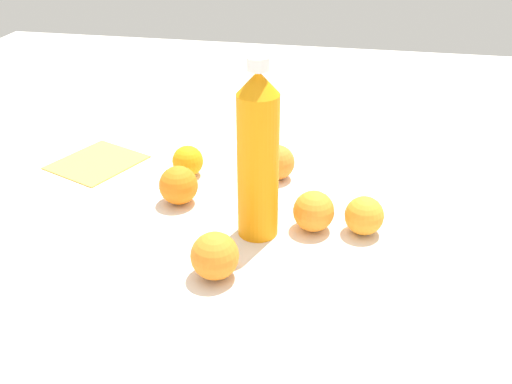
{
  "coord_description": "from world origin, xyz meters",
  "views": [
    {
      "loc": [
        0.86,
        0.16,
        0.55
      ],
      "look_at": [
        0.03,
        -0.0,
        0.08
      ],
      "focal_mm": 40.73,
      "sensor_mm": 36.0,
      "label": 1
    }
  ],
  "objects_px": {
    "orange_0": "(278,162)",
    "orange_4": "(215,256)",
    "water_bottle": "(256,156)",
    "orange_2": "(188,161)",
    "orange_1": "(179,185)",
    "orange_3": "(313,212)",
    "folded_napkin": "(97,162)",
    "orange_5": "(364,216)"
  },
  "relations": [
    {
      "from": "water_bottle",
      "to": "orange_5",
      "type": "xyz_separation_m",
      "value": [
        -0.03,
        0.18,
        -0.11
      ]
    },
    {
      "from": "water_bottle",
      "to": "orange_2",
      "type": "bearing_deg",
      "value": -178.5
    },
    {
      "from": "orange_3",
      "to": "orange_5",
      "type": "height_order",
      "value": "orange_3"
    },
    {
      "from": "orange_0",
      "to": "folded_napkin",
      "type": "relative_size",
      "value": 0.41
    },
    {
      "from": "folded_napkin",
      "to": "orange_3",
      "type": "bearing_deg",
      "value": 70.08
    },
    {
      "from": "orange_3",
      "to": "folded_napkin",
      "type": "distance_m",
      "value": 0.52
    },
    {
      "from": "water_bottle",
      "to": "orange_3",
      "type": "height_order",
      "value": "water_bottle"
    },
    {
      "from": "orange_5",
      "to": "orange_4",
      "type": "bearing_deg",
      "value": -52.51
    },
    {
      "from": "orange_2",
      "to": "orange_3",
      "type": "height_order",
      "value": "orange_3"
    },
    {
      "from": "orange_3",
      "to": "orange_5",
      "type": "distance_m",
      "value": 0.09
    },
    {
      "from": "water_bottle",
      "to": "orange_1",
      "type": "xyz_separation_m",
      "value": [
        -0.07,
        -0.16,
        -0.11
      ]
    },
    {
      "from": "water_bottle",
      "to": "orange_2",
      "type": "xyz_separation_m",
      "value": [
        -0.19,
        -0.18,
        -0.12
      ]
    },
    {
      "from": "orange_0",
      "to": "orange_3",
      "type": "height_order",
      "value": "orange_3"
    },
    {
      "from": "orange_1",
      "to": "orange_2",
      "type": "height_order",
      "value": "orange_1"
    },
    {
      "from": "orange_4",
      "to": "folded_napkin",
      "type": "distance_m",
      "value": 0.49
    },
    {
      "from": "orange_0",
      "to": "water_bottle",
      "type": "bearing_deg",
      "value": -1.24
    },
    {
      "from": "orange_0",
      "to": "orange_5",
      "type": "distance_m",
      "value": 0.25
    },
    {
      "from": "orange_0",
      "to": "orange_2",
      "type": "height_order",
      "value": "orange_0"
    },
    {
      "from": "water_bottle",
      "to": "orange_0",
      "type": "xyz_separation_m",
      "value": [
        -0.21,
        0.0,
        -0.11
      ]
    },
    {
      "from": "orange_2",
      "to": "orange_4",
      "type": "relative_size",
      "value": 0.84
    },
    {
      "from": "orange_0",
      "to": "orange_3",
      "type": "relative_size",
      "value": 0.98
    },
    {
      "from": "folded_napkin",
      "to": "orange_2",
      "type": "bearing_deg",
      "value": 85.92
    },
    {
      "from": "orange_1",
      "to": "orange_3",
      "type": "bearing_deg",
      "value": 79.4
    },
    {
      "from": "orange_1",
      "to": "orange_0",
      "type": "bearing_deg",
      "value": 128.72
    },
    {
      "from": "orange_0",
      "to": "orange_1",
      "type": "height_order",
      "value": "orange_1"
    },
    {
      "from": "orange_1",
      "to": "orange_5",
      "type": "relative_size",
      "value": 1.08
    },
    {
      "from": "orange_2",
      "to": "folded_napkin",
      "type": "bearing_deg",
      "value": -94.08
    },
    {
      "from": "orange_0",
      "to": "orange_2",
      "type": "distance_m",
      "value": 0.18
    },
    {
      "from": "water_bottle",
      "to": "orange_3",
      "type": "xyz_separation_m",
      "value": [
        -0.03,
        0.1,
        -0.11
      ]
    },
    {
      "from": "orange_0",
      "to": "orange_2",
      "type": "relative_size",
      "value": 1.12
    },
    {
      "from": "water_bottle",
      "to": "orange_1",
      "type": "bearing_deg",
      "value": -156.79
    },
    {
      "from": "orange_4",
      "to": "orange_5",
      "type": "xyz_separation_m",
      "value": [
        -0.17,
        0.22,
        -0.0
      ]
    },
    {
      "from": "orange_3",
      "to": "folded_napkin",
      "type": "xyz_separation_m",
      "value": [
        -0.18,
        -0.48,
        -0.03
      ]
    },
    {
      "from": "orange_4",
      "to": "water_bottle",
      "type": "bearing_deg",
      "value": 164.23
    },
    {
      "from": "orange_0",
      "to": "orange_4",
      "type": "height_order",
      "value": "orange_4"
    },
    {
      "from": "water_bottle",
      "to": "orange_2",
      "type": "relative_size",
      "value": 4.89
    },
    {
      "from": "orange_4",
      "to": "orange_3",
      "type": "bearing_deg",
      "value": 140.04
    },
    {
      "from": "orange_0",
      "to": "orange_1",
      "type": "distance_m",
      "value": 0.21
    },
    {
      "from": "orange_1",
      "to": "orange_2",
      "type": "bearing_deg",
      "value": -171.69
    },
    {
      "from": "orange_2",
      "to": "folded_napkin",
      "type": "distance_m",
      "value": 0.21
    },
    {
      "from": "orange_0",
      "to": "orange_5",
      "type": "relative_size",
      "value": 1.05
    },
    {
      "from": "orange_0",
      "to": "orange_5",
      "type": "bearing_deg",
      "value": 45.89
    }
  ]
}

